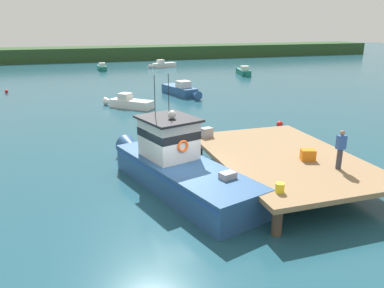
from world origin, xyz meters
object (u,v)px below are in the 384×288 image
crate_single_by_cleat (206,132)px  moored_boat_off_the_point (163,65)px  moored_boat_near_channel (244,72)px  mooring_buoy_inshore (6,91)px  moored_boat_far_left (181,90)px  bait_bucket (280,188)px  moored_boat_outer_mooring (102,68)px  moored_boat_mid_harbor (128,103)px  deckhand_by_the_boat (340,149)px  mooring_buoy_spare_mooring (280,124)px  crate_stack_near_edge (308,155)px  main_fishing_boat (177,165)px

crate_single_by_cleat → moored_boat_off_the_point: bearing=79.6°
crate_single_by_cleat → moored_boat_near_channel: crate_single_by_cleat is taller
mooring_buoy_inshore → moored_boat_far_left: bearing=-21.8°
bait_bucket → moored_boat_far_left: bearing=81.7°
moored_boat_outer_mooring → moored_boat_mid_harbor: (-0.18, -27.37, 0.03)m
deckhand_by_the_boat → moored_boat_far_left: (0.20, 23.74, -1.55)m
moored_boat_off_the_point → mooring_buoy_spare_mooring: 37.77m
crate_stack_near_edge → moored_boat_mid_harbor: 19.19m
crate_single_by_cleat → moored_boat_far_left: 18.26m
crate_stack_near_edge → moored_boat_outer_mooring: bearing=96.0°
crate_stack_near_edge → mooring_buoy_spare_mooring: (3.90, 8.92, -1.21)m
main_fishing_boat → mooring_buoy_spare_mooring: (9.36, 7.29, -0.78)m
main_fishing_boat → crate_stack_near_edge: 5.72m
moored_boat_far_left → mooring_buoy_spare_mooring: (3.10, -13.55, -0.28)m
moored_boat_off_the_point → moored_boat_far_left: bearing=-99.1°
main_fishing_boat → mooring_buoy_inshore: size_ratio=28.06×
crate_stack_near_edge → moored_boat_mid_harbor: bearing=105.2°
moored_boat_mid_harbor → crate_single_by_cleat: bearing=-81.7°
crate_stack_near_edge → moored_boat_near_channel: (13.18, 34.41, -1.01)m
main_fishing_boat → mooring_buoy_inshore: bearing=110.8°
moored_boat_mid_harbor → mooring_buoy_inshore: size_ratio=11.45×
deckhand_by_the_boat → mooring_buoy_inshore: deckhand_by_the_boat is taller
crate_stack_near_edge → moored_boat_mid_harbor: crate_stack_near_edge is taller
bait_bucket → moored_boat_off_the_point: size_ratio=0.07×
deckhand_by_the_boat → moored_boat_near_channel: size_ratio=0.32×
bait_bucket → moored_boat_mid_harbor: 21.15m
main_fishing_boat → bait_bucket: 4.93m
bait_bucket → moored_boat_near_channel: (16.02, 36.93, -0.94)m
crate_stack_near_edge → moored_boat_near_channel: 36.86m
mooring_buoy_spare_mooring → deckhand_by_the_boat: bearing=-108.0°
main_fishing_boat → crate_single_by_cleat: main_fishing_boat is taller
crate_single_by_cleat → mooring_buoy_spare_mooring: 8.23m
moored_boat_outer_mooring → moored_boat_off_the_point: moored_boat_off_the_point is taller
main_fishing_boat → mooring_buoy_inshore: (-10.43, 27.50, -0.83)m
crate_single_by_cleat → crate_stack_near_edge: (3.01, -4.63, -0.00)m
moored_boat_mid_harbor → bait_bucket: bearing=-84.1°
crate_stack_near_edge → moored_boat_outer_mooring: size_ratio=0.14×
crate_single_by_cleat → deckhand_by_the_boat: deckhand_by_the_boat is taller
moored_boat_near_channel → moored_boat_mid_harbor: (-18.21, -15.91, -0.02)m
moored_boat_near_channel → mooring_buoy_inshore: size_ratio=14.23×
moored_boat_far_left → mooring_buoy_inshore: (-16.69, 6.67, -0.33)m
moored_boat_near_channel → moored_boat_outer_mooring: 21.36m
deckhand_by_the_boat → mooring_buoy_inshore: (-16.49, 30.40, -1.88)m
moored_boat_outer_mooring → moored_boat_mid_harbor: bearing=-90.4°
moored_boat_off_the_point → mooring_buoy_inshore: size_ratio=13.74×
mooring_buoy_inshore → moored_boat_mid_harbor: bearing=-44.4°
bait_bucket → crate_stack_near_edge: bearing=41.6°
main_fishing_boat → moored_boat_outer_mooring: 44.23m
crate_single_by_cleat → moored_boat_outer_mooring: 41.28m
moored_boat_mid_harbor → mooring_buoy_spare_mooring: size_ratio=8.98×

